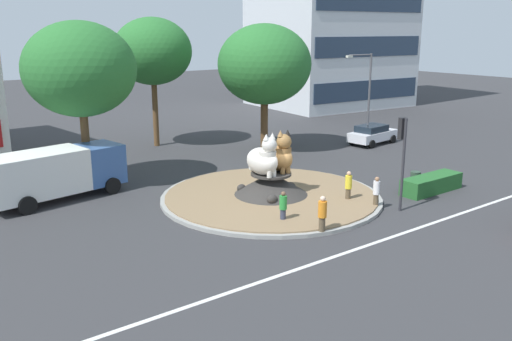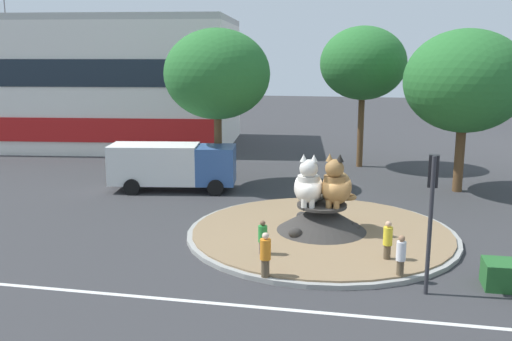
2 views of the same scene
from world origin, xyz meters
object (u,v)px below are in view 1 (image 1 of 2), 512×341
delivery_box_truck (55,172)px  pedestrian_yellow_shirt (348,186)px  traffic_light_mast (402,146)px  hatchback_near_shophouse (372,134)px  cat_statue_tabby (280,156)px  third_tree_left (153,52)px  pedestrian_orange_shirt (322,215)px  cat_statue_white (264,159)px  broadleaf_tree_behind_island (80,70)px  litter_bin (415,179)px  second_tree_near_tower (264,65)px  pedestrian_green_shirt (283,207)px  streetlight_arm (367,92)px  pedestrian_white_shirt (376,192)px

delivery_box_truck → pedestrian_yellow_shirt: bearing=-48.4°
traffic_light_mast → hatchback_near_shophouse: traffic_light_mast is taller
cat_statue_tabby → third_tree_left: size_ratio=0.24×
cat_statue_tabby → pedestrian_orange_shirt: bearing=-12.1°
cat_statue_white → delivery_box_truck: cat_statue_white is taller
traffic_light_mast → broadleaf_tree_behind_island: bearing=43.3°
pedestrian_yellow_shirt → hatchback_near_shophouse: pedestrian_yellow_shirt is taller
hatchback_near_shophouse → litter_bin: size_ratio=4.97×
traffic_light_mast → second_tree_near_tower: bearing=-6.8°
delivery_box_truck → third_tree_left: bearing=32.2°
second_tree_near_tower → pedestrian_yellow_shirt: bearing=-108.7°
pedestrian_green_shirt → delivery_box_truck: 12.24m
cat_statue_white → litter_bin: (8.44, -3.09, -1.78)m
third_tree_left → streetlight_arm: (13.15, -9.13, -3.01)m
second_tree_near_tower → pedestrian_yellow_shirt: second_tree_near_tower is taller
broadleaf_tree_behind_island → third_tree_left: size_ratio=0.96×
broadleaf_tree_behind_island → pedestrian_orange_shirt: bearing=-68.6°
third_tree_left → pedestrian_orange_shirt: third_tree_left is taller
broadleaf_tree_behind_island → pedestrian_yellow_shirt: size_ratio=5.39×
traffic_light_mast → pedestrian_yellow_shirt: 3.46m
delivery_box_truck → litter_bin: (16.93, -9.77, -1.06)m
cat_statue_white → third_tree_left: third_tree_left is taller
pedestrian_yellow_shirt → pedestrian_green_shirt: (-4.63, -0.38, -0.08)m
broadleaf_tree_behind_island → litter_bin: broadleaf_tree_behind_island is taller
third_tree_left → pedestrian_yellow_shirt: 19.75m
cat_statue_tabby → pedestrian_white_shirt: bearing=37.6°
second_tree_near_tower → litter_bin: (0.94, -12.77, -5.77)m
cat_statue_tabby → hatchback_near_shophouse: (14.37, 6.22, -1.45)m
traffic_light_mast → second_tree_near_tower: second_tree_near_tower is taller
third_tree_left → litter_bin: (6.57, -18.93, -6.61)m
second_tree_near_tower → hatchback_near_shophouse: 10.24m
pedestrian_yellow_shirt → delivery_box_truck: size_ratio=0.23×
cat_statue_white → traffic_light_mast: 6.87m
hatchback_near_shophouse → litter_bin: bearing=-133.8°
litter_bin → second_tree_near_tower: bearing=94.2°
delivery_box_truck → litter_bin: 19.57m
third_tree_left → hatchback_near_shophouse: third_tree_left is taller
pedestrian_white_shirt → hatchback_near_shophouse: 16.00m
traffic_light_mast → broadleaf_tree_behind_island: 17.47m
litter_bin → pedestrian_yellow_shirt: bearing=177.6°
cat_statue_tabby → third_tree_left: bearing=-174.1°
traffic_light_mast → pedestrian_green_shirt: (-5.83, 1.88, -2.41)m
traffic_light_mast → pedestrian_green_shirt: traffic_light_mast is taller
cat_statue_white → second_tree_near_tower: size_ratio=0.26×
cat_statue_white → pedestrian_yellow_shirt: size_ratio=1.40×
broadleaf_tree_behind_island → delivery_box_truck: 5.75m
litter_bin → pedestrian_green_shirt: bearing=-179.1°
streetlight_arm → cat_statue_white: bearing=38.1°
streetlight_arm → pedestrian_yellow_shirt: bearing=53.2°
pedestrian_white_shirt → litter_bin: pedestrian_white_shirt is taller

